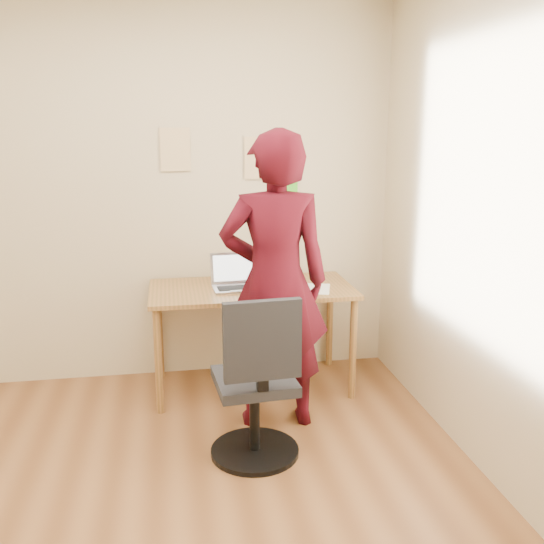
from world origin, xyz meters
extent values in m
cube|color=brown|center=(0.00, 0.00, -0.02)|extent=(3.50, 3.50, 0.04)
cube|color=#C7B491|center=(0.00, 1.77, 1.35)|extent=(3.50, 0.04, 2.70)
cube|color=#C7B491|center=(0.00, -1.77, 1.35)|extent=(3.50, 0.04, 2.70)
cube|color=#C7B491|center=(1.77, 0.00, 1.35)|extent=(0.04, 3.50, 2.70)
cube|color=olive|center=(0.67, 1.38, 0.72)|extent=(1.40, 0.70, 0.03)
cylinder|color=olive|center=(0.02, 1.08, 0.35)|extent=(0.05, 0.05, 0.71)
cylinder|color=olive|center=(1.32, 1.08, 0.35)|extent=(0.05, 0.05, 0.71)
cylinder|color=olive|center=(0.02, 1.68, 0.35)|extent=(0.05, 0.05, 0.71)
cylinder|color=olive|center=(1.32, 1.68, 0.35)|extent=(0.05, 0.05, 0.71)
cube|color=#B4B4BC|center=(0.56, 1.34, 0.75)|extent=(0.33, 0.24, 0.01)
cube|color=black|center=(0.56, 1.34, 0.76)|extent=(0.27, 0.13, 0.00)
cube|color=#B4B4BC|center=(0.55, 1.48, 0.86)|extent=(0.32, 0.08, 0.21)
cube|color=white|center=(0.55, 1.48, 0.86)|extent=(0.28, 0.06, 0.17)
cube|color=white|center=(1.10, 1.27, 0.74)|extent=(0.27, 0.32, 0.00)
cube|color=black|center=(0.98, 1.17, 0.74)|extent=(0.13, 0.14, 0.01)
cube|color=#3F4C59|center=(0.98, 1.17, 0.75)|extent=(0.11, 0.12, 0.00)
cube|color=#D7B680|center=(0.19, 1.74, 1.67)|extent=(0.21, 0.00, 0.30)
cube|color=#D7B680|center=(0.78, 1.74, 1.60)|extent=(0.21, 0.00, 0.30)
cube|color=green|center=(0.98, 1.74, 1.44)|extent=(0.18, 0.00, 0.24)
cube|color=black|center=(0.56, 0.47, 0.45)|extent=(0.46, 0.46, 0.06)
cube|color=black|center=(0.57, 0.27, 0.76)|extent=(0.41, 0.08, 0.43)
cube|color=black|center=(0.57, 0.27, 0.54)|extent=(0.06, 0.04, 0.12)
cylinder|color=black|center=(0.56, 0.47, 0.21)|extent=(0.06, 0.06, 0.43)
cylinder|color=black|center=(0.56, 0.47, 0.01)|extent=(0.51, 0.51, 0.03)
imported|color=#3C0810|center=(0.74, 0.85, 0.91)|extent=(0.70, 0.48, 1.82)
camera|label=1|loc=(0.12, -2.63, 1.84)|focal=40.00mm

